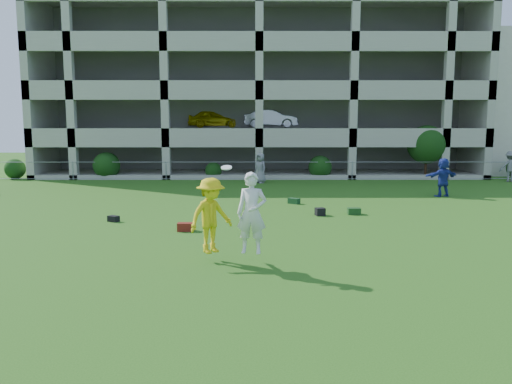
{
  "coord_description": "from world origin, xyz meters",
  "views": [
    {
      "loc": [
        -0.29,
        -12.98,
        3.59
      ],
      "look_at": [
        -0.25,
        3.0,
        1.4
      ],
      "focal_mm": 35.0,
      "sensor_mm": 36.0,
      "label": 1
    }
  ],
  "objects_px": {
    "bystander_c": "(260,168)",
    "bystander_f": "(510,167)",
    "frisbee_contest": "(222,215)",
    "bystander_d": "(443,177)",
    "parking_garage": "(258,93)",
    "crate_d": "(320,212)"
  },
  "relations": [
    {
      "from": "bystander_d",
      "to": "crate_d",
      "type": "xyz_separation_m",
      "value": [
        -6.77,
        -5.2,
        -0.81
      ]
    },
    {
      "from": "frisbee_contest",
      "to": "bystander_d",
      "type": "bearing_deg",
      "value": 49.74
    },
    {
      "from": "frisbee_contest",
      "to": "crate_d",
      "type": "bearing_deg",
      "value": 63.39
    },
    {
      "from": "crate_d",
      "to": "bystander_f",
      "type": "bearing_deg",
      "value": 40.87
    },
    {
      "from": "bystander_c",
      "to": "bystander_d",
      "type": "relative_size",
      "value": 0.95
    },
    {
      "from": "bystander_c",
      "to": "bystander_f",
      "type": "relative_size",
      "value": 0.95
    },
    {
      "from": "bystander_c",
      "to": "bystander_f",
      "type": "bearing_deg",
      "value": 52.12
    },
    {
      "from": "bystander_c",
      "to": "bystander_d",
      "type": "distance_m",
      "value": 10.65
    },
    {
      "from": "bystander_d",
      "to": "frisbee_contest",
      "type": "xyz_separation_m",
      "value": [
        -10.19,
        -12.03,
        0.32
      ]
    },
    {
      "from": "crate_d",
      "to": "frisbee_contest",
      "type": "xyz_separation_m",
      "value": [
        -3.42,
        -6.83,
        1.13
      ]
    },
    {
      "from": "bystander_c",
      "to": "frisbee_contest",
      "type": "xyz_separation_m",
      "value": [
        -1.2,
        -17.74,
        0.38
      ]
    },
    {
      "from": "bystander_c",
      "to": "parking_garage",
      "type": "relative_size",
      "value": 0.06
    },
    {
      "from": "bystander_d",
      "to": "parking_garage",
      "type": "relative_size",
      "value": 0.06
    },
    {
      "from": "crate_d",
      "to": "parking_garage",
      "type": "bearing_deg",
      "value": 96.14
    },
    {
      "from": "bystander_f",
      "to": "parking_garage",
      "type": "xyz_separation_m",
      "value": [
        -15.61,
        9.79,
        5.06
      ]
    },
    {
      "from": "bystander_c",
      "to": "crate_d",
      "type": "xyz_separation_m",
      "value": [
        2.23,
        -10.91,
        -0.76
      ]
    },
    {
      "from": "bystander_f",
      "to": "parking_garage",
      "type": "height_order",
      "value": "parking_garage"
    },
    {
      "from": "crate_d",
      "to": "frisbee_contest",
      "type": "relative_size",
      "value": 0.15
    },
    {
      "from": "bystander_f",
      "to": "parking_garage",
      "type": "relative_size",
      "value": 0.06
    },
    {
      "from": "crate_d",
      "to": "bystander_c",
      "type": "bearing_deg",
      "value": 101.53
    },
    {
      "from": "bystander_d",
      "to": "crate_d",
      "type": "distance_m",
      "value": 8.58
    },
    {
      "from": "crate_d",
      "to": "frisbee_contest",
      "type": "bearing_deg",
      "value": -116.61
    }
  ]
}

